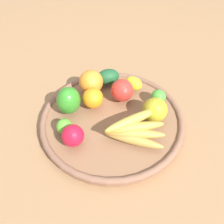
# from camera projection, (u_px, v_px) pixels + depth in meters

# --- Properties ---
(ground_plane) EXTENTS (2.40, 2.40, 0.00)m
(ground_plane) POSITION_uv_depth(u_px,v_px,m) (112.00, 123.00, 0.82)
(ground_plane) COLOR #936A46
(ground_plane) RESTS_ON ground
(basket) EXTENTS (0.46, 0.46, 0.03)m
(basket) POSITION_uv_depth(u_px,v_px,m) (112.00, 120.00, 0.81)
(basket) COLOR brown
(basket) RESTS_ON ground_plane
(lime_1) EXTENTS (0.06, 0.06, 0.05)m
(lime_1) POSITION_uv_depth(u_px,v_px,m) (158.00, 97.00, 0.82)
(lime_1) COLOR green
(lime_1) RESTS_ON basket
(apple_0) EXTENTS (0.09, 0.09, 0.08)m
(apple_0) POSITION_uv_depth(u_px,v_px,m) (122.00, 90.00, 0.83)
(apple_0) COLOR red
(apple_0) RESTS_ON basket
(lime_0) EXTENTS (0.06, 0.06, 0.05)m
(lime_0) POSITION_uv_depth(u_px,v_px,m) (64.00, 126.00, 0.74)
(lime_0) COLOR #56A630
(lime_0) RESTS_ON basket
(banana_bunch) EXTENTS (0.15, 0.18, 0.07)m
(banana_bunch) POSITION_uv_depth(u_px,v_px,m) (134.00, 130.00, 0.72)
(banana_bunch) COLOR #A9863C
(banana_bunch) RESTS_ON basket
(orange_1) EXTENTS (0.10, 0.10, 0.08)m
(orange_1) POSITION_uv_depth(u_px,v_px,m) (90.00, 82.00, 0.85)
(orange_1) COLOR orange
(orange_1) RESTS_ON basket
(orange_0) EXTENTS (0.07, 0.07, 0.07)m
(orange_0) POSITION_uv_depth(u_px,v_px,m) (93.00, 98.00, 0.81)
(orange_0) COLOR orange
(orange_0) RESTS_ON basket
(bell_pepper) EXTENTS (0.11, 0.11, 0.09)m
(bell_pepper) POSITION_uv_depth(u_px,v_px,m) (69.00, 100.00, 0.78)
(bell_pepper) COLOR #2F7E22
(bell_pepper) RESTS_ON basket
(apple_2) EXTENTS (0.10, 0.10, 0.08)m
(apple_2) POSITION_uv_depth(u_px,v_px,m) (155.00, 110.00, 0.76)
(apple_2) COLOR #AB9C23
(apple_2) RESTS_ON basket
(lemon_0) EXTENTS (0.08, 0.07, 0.05)m
(lemon_0) POSITION_uv_depth(u_px,v_px,m) (134.00, 83.00, 0.87)
(lemon_0) COLOR yellow
(lemon_0) RESTS_ON basket
(apple_1) EXTENTS (0.08, 0.08, 0.06)m
(apple_1) POSITION_uv_depth(u_px,v_px,m) (73.00, 136.00, 0.70)
(apple_1) COLOR red
(apple_1) RESTS_ON basket
(avocado) EXTENTS (0.07, 0.09, 0.06)m
(avocado) POSITION_uv_depth(u_px,v_px,m) (108.00, 77.00, 0.89)
(avocado) COLOR #1B4E29
(avocado) RESTS_ON basket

